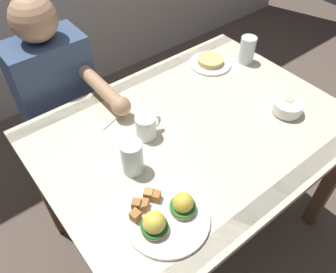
{
  "coord_description": "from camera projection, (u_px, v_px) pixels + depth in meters",
  "views": [
    {
      "loc": [
        -0.67,
        -0.68,
        1.68
      ],
      "look_at": [
        -0.13,
        0.0,
        0.78
      ],
      "focal_mm": 36.19,
      "sensor_mm": 36.0,
      "label": 1
    }
  ],
  "objects": [
    {
      "name": "dining_table",
      "position": [
        193.0,
        146.0,
        1.41
      ],
      "size": [
        1.2,
        0.9,
        0.74
      ],
      "color": "beige",
      "rests_on": "ground_plane"
    },
    {
      "name": "diner_person",
      "position": [
        61.0,
        100.0,
        1.59
      ],
      "size": [
        0.34,
        0.54,
        1.14
      ],
      "color": "#33333D",
      "rests_on": "ground_plane"
    },
    {
      "name": "ground_plane",
      "position": [
        187.0,
        223.0,
        1.87
      ],
      "size": [
        6.0,
        6.0,
        0.0
      ],
      "primitive_type": "plane",
      "color": "brown"
    },
    {
      "name": "side_plate",
      "position": [
        210.0,
        62.0,
        1.63
      ],
      "size": [
        0.2,
        0.2,
        0.04
      ],
      "color": "white",
      "rests_on": "dining_table"
    },
    {
      "name": "water_glass_near",
      "position": [
        247.0,
        51.0,
        1.61
      ],
      "size": [
        0.07,
        0.07,
        0.13
      ],
      "color": "silver",
      "rests_on": "dining_table"
    },
    {
      "name": "coffee_mug",
      "position": [
        146.0,
        126.0,
        1.27
      ],
      "size": [
        0.11,
        0.08,
        0.09
      ],
      "color": "white",
      "rests_on": "dining_table"
    },
    {
      "name": "fruit_bowl",
      "position": [
        287.0,
        107.0,
        1.38
      ],
      "size": [
        0.12,
        0.12,
        0.06
      ],
      "color": "white",
      "rests_on": "dining_table"
    },
    {
      "name": "water_glass_far",
      "position": [
        132.0,
        158.0,
        1.15
      ],
      "size": [
        0.08,
        0.08,
        0.13
      ],
      "color": "silver",
      "rests_on": "dining_table"
    },
    {
      "name": "eggs_benedict_plate",
      "position": [
        166.0,
        215.0,
        1.04
      ],
      "size": [
        0.27,
        0.27,
        0.09
      ],
      "color": "white",
      "rests_on": "dining_table"
    },
    {
      "name": "fork",
      "position": [
        117.0,
        116.0,
        1.38
      ],
      "size": [
        0.15,
        0.07,
        0.0
      ],
      "color": "silver",
      "rests_on": "dining_table"
    }
  ]
}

